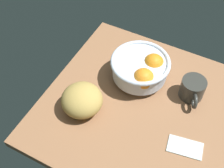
# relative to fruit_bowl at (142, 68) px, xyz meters

# --- Properties ---
(ground_plane) EXTENTS (0.77, 0.67, 0.03)m
(ground_plane) POSITION_rel_fruit_bowl_xyz_m (0.10, -0.11, -0.08)
(ground_plane) COLOR #8C5F3F
(fruit_bowl) EXTENTS (0.22, 0.22, 0.11)m
(fruit_bowl) POSITION_rel_fruit_bowl_xyz_m (0.00, 0.00, 0.00)
(fruit_bowl) COLOR silver
(fruit_bowl) RESTS_ON ground
(bread_loaf) EXTENTS (0.17, 0.17, 0.10)m
(bread_loaf) POSITION_rel_fruit_bowl_xyz_m (-0.13, -0.21, -0.01)
(bread_loaf) COLOR #B1934A
(bread_loaf) RESTS_ON ground
(napkin_folded) EXTENTS (0.12, 0.08, 0.01)m
(napkin_folded) POSITION_rel_fruit_bowl_xyz_m (0.24, -0.19, -0.06)
(napkin_folded) COLOR silver
(napkin_folded) RESTS_ON ground
(mug) EXTENTS (0.09, 0.12, 0.08)m
(mug) POSITION_rel_fruit_bowl_xyz_m (0.19, 0.01, -0.03)
(mug) COLOR #32332E
(mug) RESTS_ON ground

